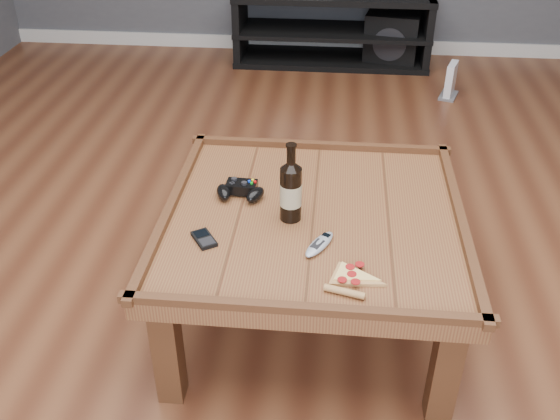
# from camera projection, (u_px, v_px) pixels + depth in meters

# --- Properties ---
(ground) EXTENTS (6.00, 6.00, 0.00)m
(ground) POSITION_uv_depth(u_px,v_px,m) (310.00, 314.00, 2.34)
(ground) COLOR #4F2716
(ground) RESTS_ON ground
(baseboard) EXTENTS (5.00, 0.02, 0.10)m
(baseboard) POSITION_uv_depth(u_px,v_px,m) (332.00, 45.00, 4.81)
(baseboard) COLOR silver
(baseboard) RESTS_ON ground
(coffee_table) EXTENTS (1.03, 1.03, 0.48)m
(coffee_table) POSITION_uv_depth(u_px,v_px,m) (313.00, 229.00, 2.13)
(coffee_table) COLOR brown
(coffee_table) RESTS_ON ground
(media_console) EXTENTS (1.40, 0.45, 0.50)m
(media_console) POSITION_uv_depth(u_px,v_px,m) (332.00, 29.00, 4.50)
(media_console) COLOR black
(media_console) RESTS_ON ground
(beer_bottle) EXTENTS (0.07, 0.07, 0.28)m
(beer_bottle) POSITION_uv_depth(u_px,v_px,m) (291.00, 190.00, 2.02)
(beer_bottle) COLOR black
(beer_bottle) RESTS_ON coffee_table
(game_controller) EXTENTS (0.19, 0.13, 0.05)m
(game_controller) POSITION_uv_depth(u_px,v_px,m) (240.00, 190.00, 2.18)
(game_controller) COLOR black
(game_controller) RESTS_ON coffee_table
(pizza_slice) EXTENTS (0.18, 0.24, 0.02)m
(pizza_slice) POSITION_uv_depth(u_px,v_px,m) (351.00, 278.00, 1.80)
(pizza_slice) COLOR tan
(pizza_slice) RESTS_ON coffee_table
(smartphone) EXTENTS (0.10, 0.11, 0.01)m
(smartphone) POSITION_uv_depth(u_px,v_px,m) (204.00, 239.00, 1.97)
(smartphone) COLOR black
(smartphone) RESTS_ON coffee_table
(remote_control) EXTENTS (0.11, 0.16, 0.02)m
(remote_control) POSITION_uv_depth(u_px,v_px,m) (319.00, 244.00, 1.93)
(remote_control) COLOR #92989F
(remote_control) RESTS_ON coffee_table
(subwoofer) EXTENTS (0.43, 0.43, 0.37)m
(subwoofer) POSITION_uv_depth(u_px,v_px,m) (393.00, 37.00, 4.54)
(subwoofer) COLOR black
(subwoofer) RESTS_ON ground
(game_console) EXTENTS (0.15, 0.20, 0.23)m
(game_console) POSITION_uv_depth(u_px,v_px,m) (450.00, 82.00, 4.03)
(game_console) COLOR slate
(game_console) RESTS_ON ground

